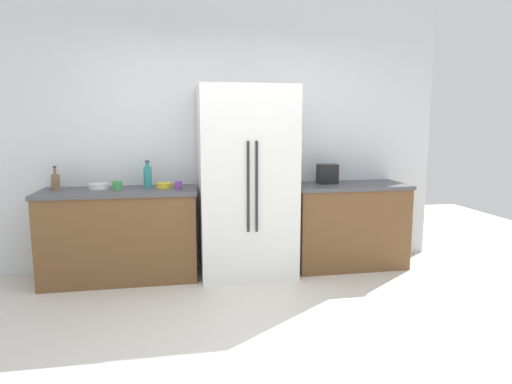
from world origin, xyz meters
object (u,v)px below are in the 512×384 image
Objects in this scene: bottle_a at (55,181)px; bottle_b at (148,176)px; toaster at (327,174)px; bowl_b at (164,185)px; refrigerator at (247,182)px; cup_a at (117,185)px; bowl_a at (99,186)px; cup_b at (178,185)px.

bottle_a is 0.83× the size of bottle_b.
bowl_b is (-1.71, -0.02, -0.08)m from toaster.
refrigerator is at bearing -7.50° from bowl_b.
refrigerator is 1.86m from bottle_a.
bowl_a is (-0.19, 0.10, -0.02)m from cup_a.
bottle_b reaches higher than cup_a.
bottle_a is 0.41m from bowl_a.
cup_a is at bearing 173.41° from cup_b.
toaster is 2.31× the size of cup_a.
bowl_b is at bearing -4.09° from bowl_a.
cup_b reaches higher than bowl_b.
bowl_a reaches higher than bowl_b.
refrigerator is 1.26m from cup_a.
bowl_a is (-0.77, 0.17, -0.01)m from cup_b.
bowl_b is (-0.14, 0.12, -0.01)m from cup_b.
refrigerator is at bearing -6.01° from bowl_a.
bottle_b is 0.48m from bowl_a.
refrigerator is 12.05× the size of bowl_b.
toaster reaches higher than cup_a.
toaster is (0.90, 0.12, 0.05)m from refrigerator.
bottle_b reaches higher than bottle_a.
toaster is 0.76× the size of bottle_b.
cup_b reaches higher than bowl_a.
bottle_b is (-0.98, 0.13, 0.06)m from refrigerator.
refrigerator is at bearing -5.76° from bottle_a.
toaster is 1.71m from bowl_b.
refrigerator is 24.80× the size of cup_b.
cup_b is at bearing -41.87° from bowl_b.
bowl_b is at bearing -179.46° from toaster.
refrigerator reaches higher than cup_a.
bowl_b is at bearing -4.39° from bottle_a.
bowl_a is at bearing 173.99° from refrigerator.
refrigerator is 21.02× the size of cup_a.
bowl_a is at bearing -4.87° from bottle_a.
bowl_a is at bearing 167.68° from cup_b.
refrigerator is 6.94× the size of bottle_b.
toaster is 1.12× the size of bowl_a.
bottle_a reaches higher than bowl_a.
bottle_a is 1.04m from bowl_b.
toaster is at bearing 1.91° from cup_a.
bottle_a reaches higher than bowl_b.
toaster is 1.33× the size of bowl_b.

